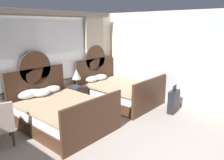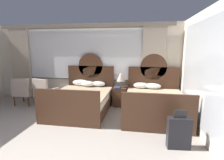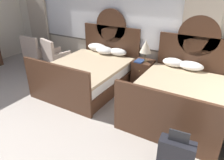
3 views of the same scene
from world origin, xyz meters
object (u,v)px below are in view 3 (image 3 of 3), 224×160
Objects in this scene: suitcase_on_floor at (175,160)px; bed_near_mirror at (180,95)px; nightstand_between_beds at (143,73)px; book_on_nightstand at (139,61)px; bed_near_window at (90,72)px; armchair_by_window_left at (54,55)px; table_lamp_on_nightstand at (146,47)px; armchair_by_window_centre at (35,50)px.

bed_near_mirror is at bearing 102.11° from suitcase_on_floor.
book_on_nightstand is at bearing -128.14° from nightstand_between_beds.
nightstand_between_beds is at bearing 121.21° from suitcase_on_floor.
suitcase_on_floor is (1.48, -2.23, -0.31)m from book_on_nightstand.
bed_near_window is 1.19m from book_on_nightstand.
bed_near_mirror is 3.48m from armchair_by_window_left.
nightstand_between_beds is 2.72m from suitcase_on_floor.
table_lamp_on_nightstand is 2.79m from suitcase_on_floor.
armchair_by_window_left is at bearing 154.17° from suitcase_on_floor.
armchair_by_window_centre is at bearing 177.08° from bed_near_mirror.
armchair_by_window_centre is at bearing -179.75° from armchair_by_window_left.
bed_near_window is at bearing -147.62° from table_lamp_on_nightstand.
table_lamp_on_nightstand is at bearing 45.61° from book_on_nightstand.
armchair_by_window_centre reaches higher than suitcase_on_floor.
table_lamp_on_nightstand reaches higher than suitcase_on_floor.
suitcase_on_floor is at bearing -33.54° from bed_near_window.
book_on_nightstand is at bearing -134.39° from table_lamp_on_nightstand.
bed_near_window reaches higher than table_lamp_on_nightstand.
armchair_by_window_centre is at bearing -171.35° from nightstand_between_beds.
bed_near_mirror is at bearing -28.25° from book_on_nightstand.
armchair_by_window_centre is (-3.16, -0.48, 0.18)m from nightstand_between_beds.
armchair_by_window_centre reaches higher than book_on_nightstand.
armchair_by_window_left is (-2.34, -0.39, -0.14)m from book_on_nightstand.
armchair_by_window_left is at bearing -168.76° from table_lamp_on_nightstand.
armchair_by_window_left is at bearing -170.57° from book_on_nightstand.
armchair_by_window_left is 0.75m from armchair_by_window_centre.
bed_near_window is 2.32× the size of armchair_by_window_centre.
armchair_by_window_centre is (-0.75, -0.00, 0.00)m from armchair_by_window_left.
suitcase_on_floor is (3.82, -1.85, -0.18)m from armchair_by_window_left.
bed_near_window is 2.32× the size of armchair_by_window_left.
bed_near_mirror is 1.67m from suitcase_on_floor.
armchair_by_window_centre is (-4.22, 0.22, 0.14)m from bed_near_mirror.
armchair_by_window_centre is 4.93m from suitcase_on_floor.
armchair_by_window_left is at bearing -168.78° from nightstand_between_beds.
nightstand_between_beds is 0.65m from table_lamp_on_nightstand.
bed_near_mirror is at bearing -34.08° from table_lamp_on_nightstand.
book_on_nightstand is 0.34× the size of suitcase_on_floor.
bed_near_window reaches higher than book_on_nightstand.
armchair_by_window_left is 1.21× the size of suitcase_on_floor.
table_lamp_on_nightstand is at bearing 11.24° from armchair_by_window_left.
bed_near_window is at bearing 179.69° from bed_near_mirror.
nightstand_between_beds is at bearing 146.69° from bed_near_mirror.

